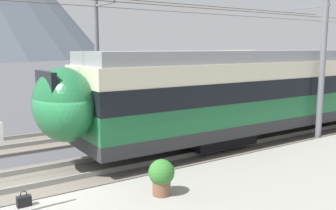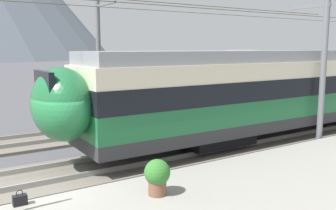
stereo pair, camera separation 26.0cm
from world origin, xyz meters
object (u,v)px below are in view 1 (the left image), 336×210
object	(u,v)px
catenary_mast_mid	(320,53)
handbag_near_sign	(24,201)
train_near_platform	(333,83)
catenary_mast_far_side	(98,39)
potted_plant_platform_edge	(161,175)

from	to	relation	value
catenary_mast_mid	handbag_near_sign	xyz separation A→B (m)	(-11.99, -0.66, -3.33)
train_near_platform	catenary_mast_mid	xyz separation A→B (m)	(-3.49, -1.57, 1.54)
catenary_mast_far_side	potted_plant_platform_edge	distance (m)	11.00
catenary_mast_mid	catenary_mast_far_side	size ratio (longest dim) A/B	1.00
catenary_mast_mid	potted_plant_platform_edge	bearing A→B (deg)	-168.21
catenary_mast_mid	catenary_mast_far_side	bearing A→B (deg)	127.43
train_near_platform	catenary_mast_mid	bearing A→B (deg)	-155.85
catenary_mast_mid	potted_plant_platform_edge	world-z (taller)	catenary_mast_mid
train_near_platform	potted_plant_platform_edge	xyz separation A→B (m)	(-12.45, -3.44, -1.39)
train_near_platform	potted_plant_platform_edge	bearing A→B (deg)	-164.57
train_near_platform	catenary_mast_mid	size ratio (longest dim) A/B	0.62
catenary_mast_mid	potted_plant_platform_edge	size ratio (longest dim) A/B	50.68
train_near_platform	potted_plant_platform_edge	size ratio (longest dim) A/B	31.60
handbag_near_sign	potted_plant_platform_edge	distance (m)	3.29
train_near_platform	catenary_mast_far_side	distance (m)	11.99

